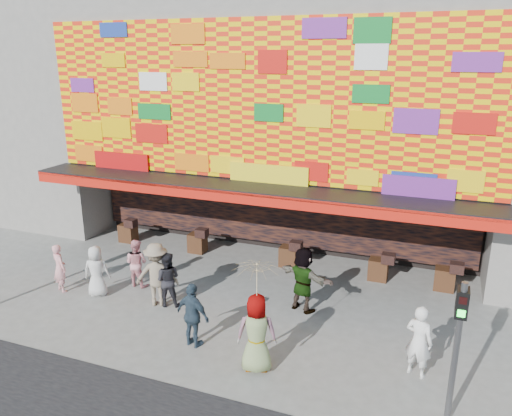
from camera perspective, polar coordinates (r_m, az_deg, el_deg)
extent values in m
plane|color=slate|center=(13.80, -6.26, -13.17)|extent=(90.00, 90.00, 0.00)
cube|color=gray|center=(19.35, 4.35, 15.80)|extent=(15.00, 8.00, 7.00)
cube|color=black|center=(21.02, 4.84, 2.09)|extent=(15.00, 6.00, 3.00)
cube|color=gray|center=(20.91, -18.05, 1.21)|extent=(0.40, 2.00, 3.00)
cube|color=gray|center=(16.53, 25.68, -3.84)|extent=(0.40, 2.00, 3.00)
cube|color=black|center=(15.52, -0.89, 2.44)|extent=(15.20, 1.60, 0.12)
cube|color=red|center=(14.86, -2.01, 1.16)|extent=(15.20, 0.04, 0.35)
cube|color=#FCCF00|center=(15.59, -0.15, 12.04)|extent=(14.80, 0.08, 4.90)
cube|color=black|center=(18.12, 2.02, -0.16)|extent=(14.00, 0.25, 2.50)
cube|color=gray|center=(26.28, -24.81, 13.59)|extent=(11.00, 8.00, 12.00)
cylinder|color=#59595B|center=(10.55, 21.83, -15.28)|extent=(0.12, 0.12, 3.00)
cube|color=black|center=(10.04, 22.49, -10.19)|extent=(0.22, 0.18, 0.55)
cube|color=black|center=(9.90, 22.58, -9.76)|extent=(0.14, 0.02, 0.14)
cube|color=#19E533|center=(10.02, 22.41, -11.09)|extent=(0.14, 0.02, 0.14)
imported|color=silver|center=(15.66, -17.76, -6.88)|extent=(0.89, 0.73, 1.56)
imported|color=pink|center=(16.33, -21.53, -6.38)|extent=(0.65, 0.55, 1.51)
imported|color=black|center=(14.58, -10.14, -8.01)|extent=(0.93, 0.82, 1.61)
imported|color=gray|center=(14.61, -11.28, -7.45)|extent=(1.38, 1.07, 1.88)
imported|color=#2D3F4F|center=(12.56, -7.22, -12.07)|extent=(1.05, 0.64, 1.67)
imported|color=gray|center=(14.10, 5.42, -8.12)|extent=(1.83, 1.14, 1.88)
imported|color=gray|center=(11.56, 0.08, -14.13)|extent=(1.05, 0.84, 1.87)
imported|color=white|center=(12.00, 18.10, -14.27)|extent=(0.73, 0.60, 1.71)
imported|color=pink|center=(15.98, -13.50, -6.11)|extent=(0.76, 0.60, 1.52)
imported|color=#FBE09E|center=(10.97, 0.08, -8.53)|extent=(1.27, 1.29, 0.98)
cylinder|color=#4C3326|center=(11.40, 0.08, -12.78)|extent=(0.02, 0.02, 1.00)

